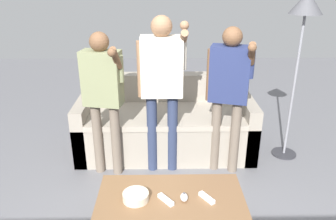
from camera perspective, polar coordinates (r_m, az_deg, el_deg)
name	(u,v)px	position (r m, az deg, el deg)	size (l,w,h in m)	color
couch	(166,125)	(4.00, -0.39, -2.54)	(2.01, 0.88, 0.85)	#9E9384
coffee_table	(171,202)	(2.63, 0.46, -15.30)	(1.10, 0.57, 0.46)	brown
snack_bowl	(136,196)	(2.55, -5.50, -14.41)	(0.19, 0.19, 0.06)	beige
game_remote_nunchuk	(184,197)	(2.54, 2.75, -14.57)	(0.06, 0.09, 0.05)	white
floor_lamp	(305,17)	(3.75, 22.20, 14.38)	(0.33, 0.33, 1.83)	#2D2D33
player_left	(103,89)	(3.34, -11.01, 3.48)	(0.43, 0.40, 1.50)	#756656
player_center	(162,79)	(3.31, -1.04, 5.37)	(0.49, 0.31, 1.64)	#2D3856
player_right	(229,85)	(3.37, 10.31, 4.16)	(0.44, 0.44, 1.54)	#756656
game_remote_wand_near	(207,198)	(2.57, 6.61, -14.60)	(0.11, 0.14, 0.03)	white
game_remote_wand_far	(166,200)	(2.53, -0.37, -15.01)	(0.12, 0.14, 0.03)	white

